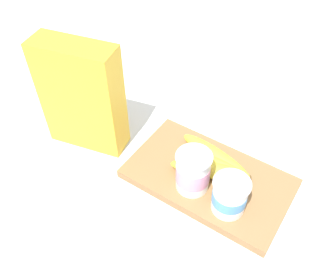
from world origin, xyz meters
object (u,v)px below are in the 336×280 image
object	(u,v)px
cutting_board	(209,178)
yogurt_cup_back	(193,172)
yogurt_cup_front	(230,196)
cereal_box	(82,97)
banana_bunch	(212,163)

from	to	relation	value
cutting_board	yogurt_cup_back	bearing A→B (deg)	69.04
yogurt_cup_front	yogurt_cup_back	world-z (taller)	yogurt_cup_back
cutting_board	cereal_box	distance (m)	0.34
yogurt_cup_back	banana_bunch	bearing A→B (deg)	-100.05
yogurt_cup_front	banana_bunch	xyz separation A→B (m)	(0.08, -0.07, -0.02)
yogurt_cup_back	yogurt_cup_front	bearing A→B (deg)	174.86
yogurt_cup_front	banana_bunch	distance (m)	0.11
yogurt_cup_front	cutting_board	bearing A→B (deg)	-36.18
cereal_box	banana_bunch	xyz separation A→B (m)	(-0.30, -0.07, -0.10)
cutting_board	banana_bunch	distance (m)	0.04
cutting_board	banana_bunch	bearing A→B (deg)	-75.75
banana_bunch	yogurt_cup_back	bearing A→B (deg)	79.95
cutting_board	yogurt_cup_front	bearing A→B (deg)	143.82
yogurt_cup_front	yogurt_cup_back	size ratio (longest dim) A/B	0.87
yogurt_cup_front	cereal_box	bearing A→B (deg)	-1.15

